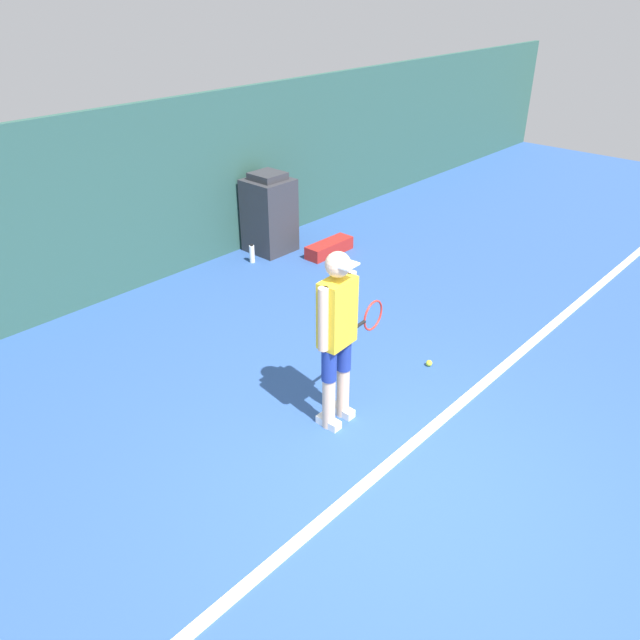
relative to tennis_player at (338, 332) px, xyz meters
The scene contains 8 objects.
ground_plane 1.44m from the tennis_player, 109.22° to the right, with size 24.00×24.00×0.00m, color #2D5193.
back_wall 3.91m from the tennis_player, 95.16° to the left, with size 24.00×0.10×2.34m.
court_baseline 1.26m from the tennis_player, 115.20° to the right, with size 21.60×0.10×0.01m.
tennis_player is the anchor object (origin of this frame).
tennis_ball 1.66m from the tennis_player, ahead, with size 0.07×0.07×0.07m.
covered_chair 4.28m from the tennis_player, 54.60° to the left, with size 0.62×0.63×1.20m.
equipment_bag 4.10m from the tennis_player, 42.48° to the left, with size 0.82×0.27×0.19m.
water_bottle 3.95m from the tennis_player, 59.51° to the left, with size 0.08×0.08×0.28m.
Camera 1 is at (-3.25, -2.05, 3.70)m, focal length 35.00 mm.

